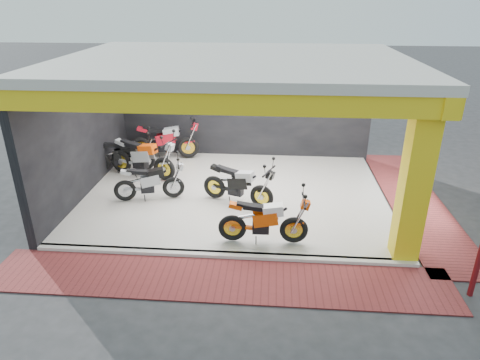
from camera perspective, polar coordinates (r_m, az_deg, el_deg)
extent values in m
plane|color=#2D2D30|center=(10.01, -1.63, -7.01)|extent=(80.00, 80.00, 0.00)
cube|color=white|center=(11.75, -0.61, -1.84)|extent=(8.00, 6.00, 0.10)
cube|color=beige|center=(10.71, -0.69, 15.56)|extent=(8.40, 6.40, 0.20)
cube|color=black|center=(14.10, 0.49, 9.87)|extent=(8.20, 0.20, 3.50)
cube|color=black|center=(12.18, -20.35, 6.17)|extent=(0.20, 6.20, 3.50)
cube|color=yellow|center=(8.95, 22.31, -0.24)|extent=(0.50, 0.50, 3.50)
cube|color=yellow|center=(7.83, -2.69, 10.30)|extent=(8.40, 0.30, 0.40)
cube|color=yellow|center=(11.14, 20.83, 12.83)|extent=(0.30, 6.40, 0.40)
cube|color=white|center=(9.13, -2.31, -9.99)|extent=(8.00, 0.20, 0.10)
cube|color=maroon|center=(8.52, -2.93, -13.08)|extent=(9.00, 1.40, 0.03)
cube|color=maroon|center=(12.34, 22.22, -2.61)|extent=(1.40, 7.00, 0.03)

